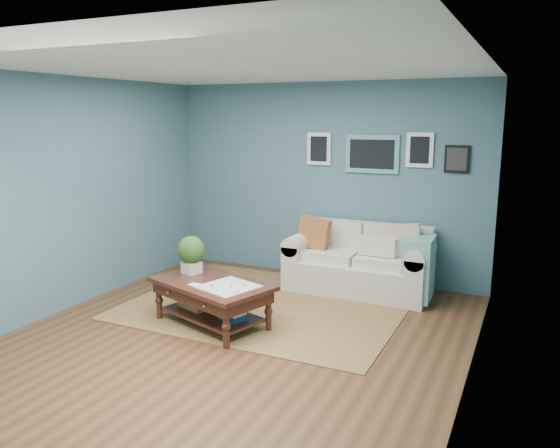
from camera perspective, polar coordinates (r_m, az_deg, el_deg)
The scene contains 4 objects.
room_shell at distance 5.41m, azimuth -4.29°, elevation 1.78°, with size 5.00×5.02×2.70m.
area_rug at distance 6.66m, azimuth -1.34°, elevation -8.42°, with size 3.19×2.55×0.01m, color brown.
loveseat at distance 7.12m, azimuth 8.88°, elevation -3.99°, with size 1.87×0.85×0.96m.
coffee_table at distance 6.03m, azimuth -7.51°, elevation -6.60°, with size 1.49×1.14×0.92m.
Camera 1 is at (2.66, -4.58, 2.25)m, focal length 35.00 mm.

